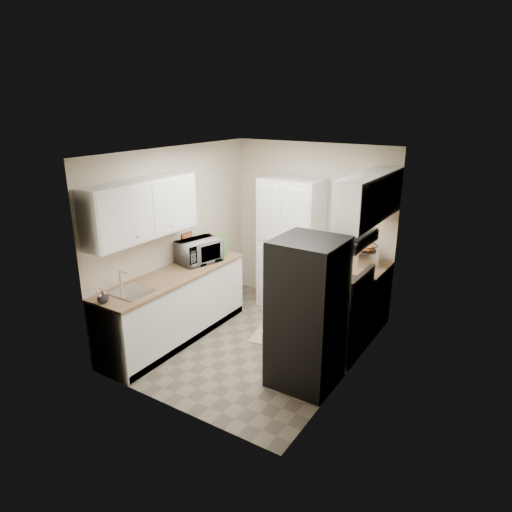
{
  "coord_description": "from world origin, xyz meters",
  "views": [
    {
      "loc": [
        2.9,
        -4.54,
        3.05
      ],
      "look_at": [
        -0.08,
        0.15,
        1.17
      ],
      "focal_mm": 32.0,
      "sensor_mm": 36.0,
      "label": 1
    }
  ],
  "objects_px": {
    "refrigerator": "(307,313)",
    "microwave": "(199,251)",
    "pantry_cabinet": "(291,244)",
    "wine_bottle": "(210,245)",
    "toaster_oven": "(367,258)",
    "electric_range": "(337,317)"
  },
  "relations": [
    {
      "from": "microwave",
      "to": "toaster_oven",
      "type": "relative_size",
      "value": 1.72
    },
    {
      "from": "pantry_cabinet",
      "to": "wine_bottle",
      "type": "height_order",
      "value": "pantry_cabinet"
    },
    {
      "from": "wine_bottle",
      "to": "electric_range",
      "type": "bearing_deg",
      "value": -2.57
    },
    {
      "from": "wine_bottle",
      "to": "microwave",
      "type": "bearing_deg",
      "value": -75.79
    },
    {
      "from": "electric_range",
      "to": "wine_bottle",
      "type": "bearing_deg",
      "value": 177.43
    },
    {
      "from": "pantry_cabinet",
      "to": "refrigerator",
      "type": "distance_m",
      "value": 2.07
    },
    {
      "from": "refrigerator",
      "to": "toaster_oven",
      "type": "xyz_separation_m",
      "value": [
        0.07,
        1.7,
        0.17
      ]
    },
    {
      "from": "microwave",
      "to": "wine_bottle",
      "type": "xyz_separation_m",
      "value": [
        -0.09,
        0.36,
        -0.01
      ]
    },
    {
      "from": "microwave",
      "to": "wine_bottle",
      "type": "height_order",
      "value": "microwave"
    },
    {
      "from": "pantry_cabinet",
      "to": "wine_bottle",
      "type": "xyz_separation_m",
      "value": [
        -0.9,
        -0.83,
        0.07
      ]
    },
    {
      "from": "pantry_cabinet",
      "to": "refrigerator",
      "type": "height_order",
      "value": "pantry_cabinet"
    },
    {
      "from": "pantry_cabinet",
      "to": "electric_range",
      "type": "bearing_deg",
      "value": -38.22
    },
    {
      "from": "pantry_cabinet",
      "to": "toaster_oven",
      "type": "relative_size",
      "value": 5.93
    },
    {
      "from": "pantry_cabinet",
      "to": "toaster_oven",
      "type": "bearing_deg",
      "value": -1.05
    },
    {
      "from": "microwave",
      "to": "wine_bottle",
      "type": "bearing_deg",
      "value": 28.06
    },
    {
      "from": "electric_range",
      "to": "microwave",
      "type": "height_order",
      "value": "microwave"
    },
    {
      "from": "refrigerator",
      "to": "microwave",
      "type": "distance_m",
      "value": 2.03
    },
    {
      "from": "electric_range",
      "to": "toaster_oven",
      "type": "height_order",
      "value": "electric_range"
    },
    {
      "from": "refrigerator",
      "to": "microwave",
      "type": "bearing_deg",
      "value": 164.73
    },
    {
      "from": "wine_bottle",
      "to": "refrigerator",
      "type": "bearing_deg",
      "value": -23.69
    },
    {
      "from": "refrigerator",
      "to": "wine_bottle",
      "type": "relative_size",
      "value": 5.84
    },
    {
      "from": "wine_bottle",
      "to": "toaster_oven",
      "type": "relative_size",
      "value": 0.86
    }
  ]
}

